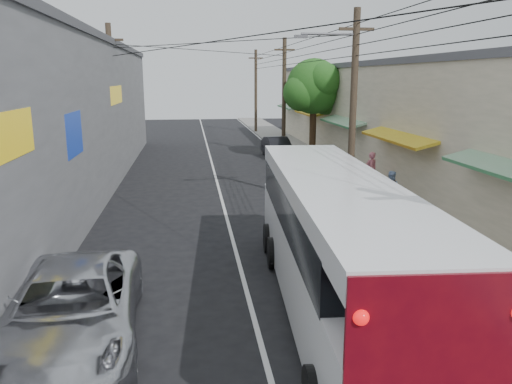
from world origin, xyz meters
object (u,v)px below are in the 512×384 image
parked_car_mid (299,164)px  jeepney (72,309)px  coach_bus (334,242)px  pedestrian_near (371,171)px  pedestrian_far (390,190)px  parked_suv (331,192)px  parked_car_far (277,147)px

parked_car_mid → jeepney: bearing=-123.3°
coach_bus → pedestrian_near: size_ratio=6.14×
parked_car_mid → pedestrian_far: pedestrian_far is taller
coach_bus → pedestrian_near: bearing=69.6°
pedestrian_far → coach_bus: bearing=91.7°
pedestrian_far → parked_suv: bearing=17.0°
parked_car_far → pedestrian_far: pedestrian_far is taller
jeepney → parked_suv: size_ratio=1.13×
coach_bus → parked_suv: size_ratio=2.22×
jeepney → parked_car_far: 25.27m
pedestrian_near → parked_car_far: bearing=-95.3°
jeepney → parked_car_far: jeepney is taller
jeepney → pedestrian_far: 13.99m
parked_suv → parked_car_far: size_ratio=1.20×
pedestrian_far → jeepney: bearing=73.1°
parked_suv → parked_car_mid: bearing=88.8°
pedestrian_near → parked_car_mid: bearing=-76.7°
parked_car_mid → pedestrian_far: bearing=-81.2°
parked_suv → parked_car_mid: 7.00m
pedestrian_near → parked_suv: bearing=28.0°
parked_car_mid → pedestrian_near: 4.90m
parked_car_far → pedestrian_far: size_ratio=2.69×
jeepney → parked_suv: 12.82m
parked_suv → pedestrian_near: pedestrian_near is taller
jeepney → coach_bus: bearing=5.5°
parked_car_mid → pedestrian_near: pedestrian_near is taller
parked_suv → parked_car_far: parked_suv is taller
jeepney → parked_car_far: (8.40, 23.83, -0.10)m
coach_bus → parked_suv: coach_bus is taller
coach_bus → jeepney: size_ratio=1.96×
jeepney → pedestrian_far: pedestrian_far is taller
parked_car_far → coach_bus: bearing=-101.9°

